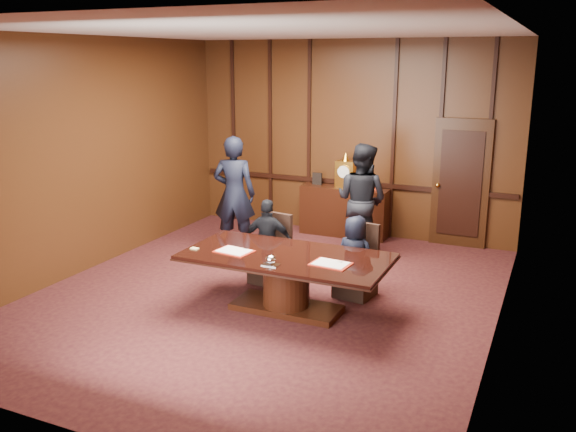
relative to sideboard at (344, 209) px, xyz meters
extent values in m
plane|color=black|center=(0.00, -3.26, -0.49)|extent=(7.00, 7.00, 0.00)
plane|color=silver|center=(0.00, -3.26, 3.01)|extent=(7.00, 7.00, 0.00)
cube|color=black|center=(0.00, 0.24, 1.26)|extent=(6.00, 0.04, 3.50)
cube|color=black|center=(0.00, -6.76, 1.26)|extent=(6.00, 0.04, 3.50)
cube|color=black|center=(-3.00, -3.26, 1.26)|extent=(0.04, 7.00, 3.50)
cube|color=black|center=(3.00, -3.26, 1.26)|extent=(0.04, 7.00, 3.50)
cube|color=black|center=(0.00, 0.21, 0.46)|extent=(5.90, 0.05, 0.08)
cube|color=black|center=(2.00, 0.20, 0.61)|extent=(0.95, 0.06, 2.20)
sphere|color=gold|center=(1.63, 0.13, 0.56)|extent=(0.08, 0.08, 0.08)
cube|color=black|center=(0.00, 0.00, -0.04)|extent=(1.60, 0.45, 0.90)
cube|color=black|center=(-0.70, 0.00, -0.46)|extent=(0.12, 0.40, 0.06)
cube|color=black|center=(0.70, 0.00, -0.46)|extent=(0.12, 0.40, 0.06)
cube|color=gold|center=(0.00, 0.00, 0.65)|extent=(0.34, 0.18, 0.48)
cylinder|color=white|center=(0.00, -0.10, 0.71)|extent=(0.22, 0.03, 0.22)
cone|color=gold|center=(0.00, 0.00, 0.97)|extent=(0.14, 0.14, 0.16)
cube|color=black|center=(-0.55, 0.02, 0.52)|extent=(0.18, 0.04, 0.22)
cube|color=#F23F1C|center=(0.50, 0.02, 0.47)|extent=(0.22, 0.12, 0.12)
cube|color=black|center=(0.46, -3.59, -0.45)|extent=(1.40, 0.60, 0.08)
cylinder|color=black|center=(0.46, -3.59, -0.10)|extent=(0.60, 0.60, 0.62)
cube|color=black|center=(0.46, -3.59, 0.22)|extent=(2.62, 1.32, 0.02)
cube|color=black|center=(0.46, -3.59, 0.24)|extent=(2.60, 1.30, 0.06)
cube|color=red|center=(-0.20, -3.76, 0.28)|extent=(0.50, 0.39, 0.01)
cube|color=white|center=(-0.20, -3.76, 0.29)|extent=(0.43, 0.33, 0.01)
cube|color=red|center=(1.11, -3.72, 0.28)|extent=(0.49, 0.37, 0.01)
cube|color=white|center=(1.11, -3.72, 0.29)|extent=(0.42, 0.32, 0.01)
cube|color=white|center=(0.46, -4.04, 0.28)|extent=(0.20, 0.14, 0.01)
ellipsoid|color=white|center=(0.46, -4.04, 0.34)|extent=(0.13, 0.13, 0.10)
cube|color=#FFD77C|center=(-0.72, -3.88, 0.28)|extent=(0.10, 0.08, 0.01)
cube|color=black|center=(-0.19, -2.74, -0.26)|extent=(0.55, 0.55, 0.46)
cube|color=black|center=(-0.15, -2.53, 0.23)|extent=(0.48, 0.14, 0.55)
cylinder|color=black|center=(-0.39, -2.94, -0.37)|extent=(0.04, 0.04, 0.23)
cylinder|color=black|center=(0.01, -2.54, -0.37)|extent=(0.04, 0.04, 0.23)
cube|color=black|center=(1.11, -2.74, -0.26)|extent=(0.54, 0.54, 0.46)
cube|color=black|center=(1.14, -2.53, 0.23)|extent=(0.48, 0.13, 0.55)
cylinder|color=black|center=(0.91, -2.94, -0.37)|extent=(0.04, 0.04, 0.23)
cylinder|color=black|center=(1.31, -2.54, -0.37)|extent=(0.04, 0.04, 0.23)
imported|color=black|center=(-0.19, -2.79, 0.14)|extent=(0.77, 0.45, 1.24)
imported|color=black|center=(1.11, -2.79, 0.09)|extent=(0.61, 0.45, 1.14)
imported|color=black|center=(-1.40, -1.60, 0.49)|extent=(0.80, 0.63, 1.94)
imported|color=black|center=(0.62, -0.98, 0.44)|extent=(1.04, 0.89, 1.86)
camera|label=1|loc=(3.50, -10.27, 2.69)|focal=38.00mm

